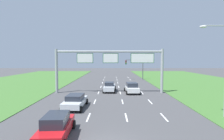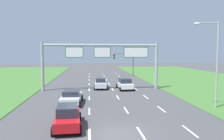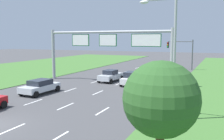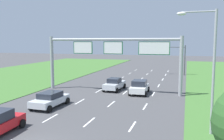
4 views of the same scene
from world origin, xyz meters
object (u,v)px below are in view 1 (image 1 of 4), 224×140
(sign_gantry, at_px, (111,62))
(car_lead_silver, at_px, (56,126))
(street_lamp, at_px, (222,62))
(car_mid_lane, at_px, (75,101))
(car_far_ahead, at_px, (132,88))
(traffic_light_mast, at_px, (136,65))
(car_near_red, at_px, (110,87))

(sign_gantry, bearing_deg, car_lead_silver, -102.74)
(sign_gantry, xyz_separation_m, street_lamp, (10.06, -11.95, 0.13))
(car_mid_lane, height_order, car_far_ahead, car_far_ahead)
(car_lead_silver, height_order, street_lamp, street_lamp)
(car_mid_lane, distance_m, traffic_light_mast, 29.32)
(car_lead_silver, xyz_separation_m, street_lamp, (13.72, 4.24, 4.25))
(car_mid_lane, bearing_deg, car_far_ahead, 52.17)
(car_lead_silver, bearing_deg, sign_gantry, 74.45)
(car_lead_silver, relative_size, sign_gantry, 0.26)
(car_mid_lane, xyz_separation_m, traffic_light_mast, (10.35, 27.25, 3.11))
(car_far_ahead, height_order, traffic_light_mast, traffic_light_mast)
(sign_gantry, xyz_separation_m, traffic_light_mast, (6.37, 18.58, -1.08))
(car_lead_silver, height_order, car_far_ahead, car_far_ahead)
(car_lead_silver, distance_m, car_mid_lane, 7.53)
(traffic_light_mast, xyz_separation_m, street_lamp, (3.69, -30.53, 1.21))
(car_lead_silver, xyz_separation_m, traffic_light_mast, (10.03, 34.78, 3.04))
(car_mid_lane, height_order, traffic_light_mast, traffic_light_mast)
(street_lamp, bearing_deg, car_mid_lane, 166.84)
(car_far_ahead, relative_size, traffic_light_mast, 0.74)
(car_lead_silver, relative_size, street_lamp, 0.52)
(car_far_ahead, bearing_deg, traffic_light_mast, 78.45)
(car_near_red, distance_m, traffic_light_mast, 18.84)
(sign_gantry, bearing_deg, car_near_red, 103.92)
(car_far_ahead, distance_m, sign_gantry, 5.24)
(car_near_red, relative_size, car_lead_silver, 1.00)
(traffic_light_mast, height_order, street_lamp, street_lamp)
(car_near_red, bearing_deg, car_lead_silver, -97.90)
(car_near_red, xyz_separation_m, traffic_light_mast, (6.68, 17.35, 3.09))
(car_mid_lane, bearing_deg, traffic_light_mast, 71.53)
(car_lead_silver, relative_size, traffic_light_mast, 0.79)
(car_far_ahead, distance_m, street_lamp, 14.31)
(street_lamp, bearing_deg, sign_gantry, 130.09)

